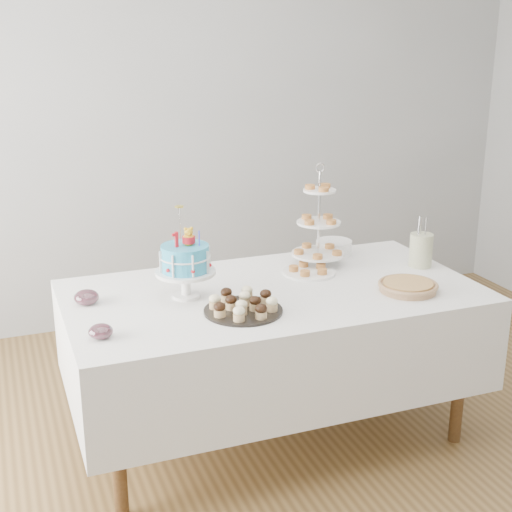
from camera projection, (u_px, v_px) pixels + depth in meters
name	position (u px, v px, depth m)	size (l,w,h in m)	color
floor	(296.00, 467.00, 3.30)	(5.00, 5.00, 0.00)	brown
walls	(302.00, 180.00, 2.89)	(5.04, 4.04, 2.70)	#939698
table	(273.00, 334.00, 3.40)	(1.92, 1.02, 0.77)	silver
birthday_cake	(186.00, 273.00, 3.21)	(0.27, 0.27, 0.42)	white
cupcake_tray	(243.00, 304.00, 3.06)	(0.34, 0.34, 0.08)	black
pie	(408.00, 286.00, 3.31)	(0.28, 0.28, 0.04)	#A9805B
tiered_stand	(319.00, 223.00, 3.63)	(0.27, 0.27, 0.53)	silver
plate_stack	(334.00, 247.00, 3.85)	(0.19, 0.19, 0.08)	white
pastry_plate	(309.00, 270.00, 3.55)	(0.26, 0.26, 0.04)	white
jam_bowl_a	(101.00, 332.00, 2.81)	(0.10, 0.10, 0.06)	silver
jam_bowl_b	(86.00, 297.00, 3.15)	(0.11, 0.11, 0.07)	silver
utensil_pitcher	(421.00, 249.00, 3.64)	(0.12, 0.12, 0.26)	silver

